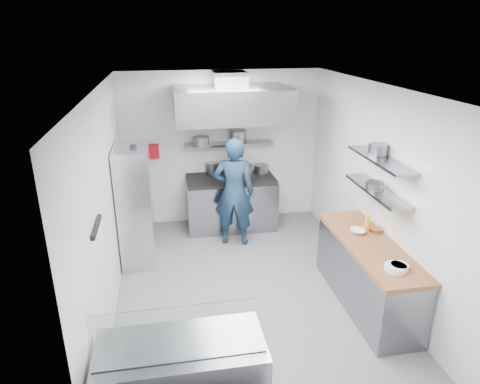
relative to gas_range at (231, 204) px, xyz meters
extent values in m
plane|color=#5D5D60|center=(-0.10, -2.10, -0.45)|extent=(5.00, 5.00, 0.00)
plane|color=silver|center=(-0.10, -2.10, 2.35)|extent=(5.00, 5.00, 0.00)
cube|color=white|center=(-0.10, 0.40, 0.95)|extent=(3.60, 2.80, 0.02)
cube|color=white|center=(-0.10, -4.60, 0.95)|extent=(3.60, 2.80, 0.02)
cube|color=white|center=(-1.90, -2.10, 0.95)|extent=(2.80, 5.00, 0.02)
cube|color=white|center=(1.70, -2.10, 0.95)|extent=(2.80, 5.00, 0.02)
cube|color=gray|center=(0.00, 0.00, 0.00)|extent=(1.60, 0.80, 0.90)
cube|color=black|center=(0.00, 0.00, 0.48)|extent=(1.57, 0.78, 0.06)
cylinder|color=slate|center=(-0.29, 0.34, 0.61)|extent=(0.27, 0.27, 0.20)
cylinder|color=slate|center=(0.21, -0.06, 0.63)|extent=(0.37, 0.37, 0.24)
cylinder|color=slate|center=(0.59, 0.15, 0.59)|extent=(0.26, 0.26, 0.16)
cube|color=gray|center=(0.00, 0.24, 1.07)|extent=(1.60, 0.30, 0.04)
cylinder|color=slate|center=(-0.51, 0.05, 1.18)|extent=(0.28, 0.28, 0.18)
cylinder|color=slate|center=(0.17, 0.23, 1.20)|extent=(0.31, 0.31, 0.22)
cube|color=gray|center=(0.00, -0.18, 1.85)|extent=(1.90, 1.15, 0.55)
cube|color=slate|center=(0.00, 0.05, 2.23)|extent=(0.55, 0.55, 0.24)
cube|color=red|center=(-1.35, 0.34, 0.97)|extent=(0.22, 0.10, 0.26)
imported|color=#152941|center=(-0.05, -0.66, 0.48)|extent=(0.77, 0.60, 1.86)
cube|color=silver|center=(-1.63, -0.93, 0.48)|extent=(0.50, 0.90, 1.85)
cube|color=white|center=(-1.63, -1.16, 0.35)|extent=(0.17, 0.21, 0.19)
cube|color=yellow|center=(-1.63, -0.64, 0.85)|extent=(0.13, 0.17, 0.15)
cylinder|color=black|center=(-1.58, -1.01, 1.35)|extent=(0.10, 0.10, 0.18)
cube|color=black|center=(-1.88, -3.00, 1.10)|extent=(0.04, 0.55, 0.05)
cube|color=gray|center=(1.38, -2.70, -0.03)|extent=(0.62, 2.00, 0.84)
cube|color=brown|center=(1.38, -2.70, 0.42)|extent=(0.65, 2.04, 0.06)
cylinder|color=white|center=(1.36, -3.35, 0.48)|extent=(0.25, 0.25, 0.06)
cylinder|color=white|center=(1.41, -3.34, 0.48)|extent=(0.20, 0.20, 0.06)
cylinder|color=#B55B33|center=(1.59, -2.41, 0.48)|extent=(0.17, 0.17, 0.06)
cylinder|color=yellow|center=(1.56, -2.22, 0.54)|extent=(0.06, 0.06, 0.18)
imported|color=white|center=(1.34, -2.39, 0.47)|extent=(0.26, 0.26, 0.05)
cube|color=gray|center=(1.54, -2.40, 1.05)|extent=(0.30, 1.30, 0.04)
cube|color=gray|center=(1.54, -2.40, 1.47)|extent=(0.30, 1.30, 0.04)
cylinder|color=slate|center=(1.50, -2.41, 1.12)|extent=(0.23, 0.23, 0.10)
cylinder|color=slate|center=(1.57, -2.25, 1.56)|extent=(0.25, 0.25, 0.14)
cube|color=gray|center=(-1.10, -4.10, -0.03)|extent=(1.50, 0.70, 0.85)
cube|color=silver|center=(-1.10, -4.22, 0.62)|extent=(1.47, 0.19, 0.42)
camera|label=1|loc=(-1.12, -7.19, 3.01)|focal=32.00mm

